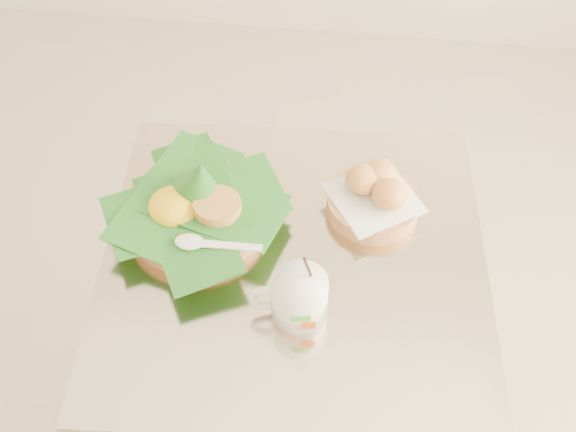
# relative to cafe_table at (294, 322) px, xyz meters

# --- Properties ---
(floor) EXTENTS (3.60, 3.60, 0.00)m
(floor) POSITION_rel_cafe_table_xyz_m (-0.20, -0.01, -0.53)
(floor) COLOR #C2B29C
(floor) RESTS_ON ground
(cafe_table) EXTENTS (0.75, 0.75, 0.75)m
(cafe_table) POSITION_rel_cafe_table_xyz_m (0.00, 0.00, 0.00)
(cafe_table) COLOR gray
(cafe_table) RESTS_ON floor
(rice_basket) EXTENTS (0.33, 0.33, 0.17)m
(rice_basket) POSITION_rel_cafe_table_xyz_m (-0.19, 0.07, 0.27)
(rice_basket) COLOR tan
(rice_basket) RESTS_ON cafe_table
(bread_basket) EXTENTS (0.21, 0.21, 0.09)m
(bread_basket) POSITION_rel_cafe_table_xyz_m (0.14, 0.14, 0.26)
(bread_basket) COLOR tan
(bread_basket) RESTS_ON cafe_table
(coffee_mug) EXTENTS (0.13, 0.10, 0.17)m
(coffee_mug) POSITION_rel_cafe_table_xyz_m (0.02, -0.12, 0.27)
(coffee_mug) COLOR white
(coffee_mug) RESTS_ON cafe_table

